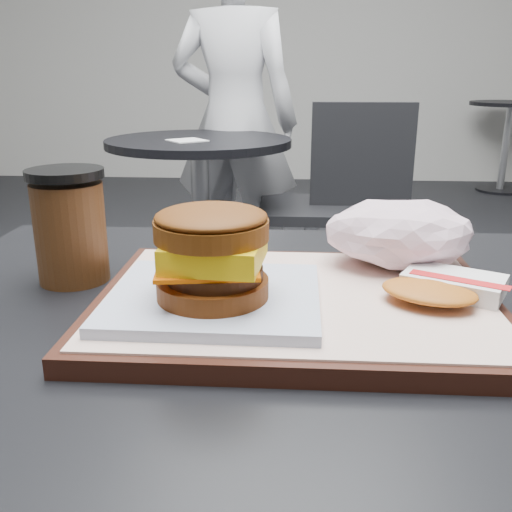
% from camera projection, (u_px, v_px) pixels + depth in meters
% --- Properties ---
extents(customer_table, '(0.80, 0.60, 0.77)m').
position_uv_depth(customer_table, '(278.00, 471.00, 0.61)').
color(customer_table, '#A5A5AA').
rests_on(customer_table, ground).
extents(serving_tray, '(0.38, 0.28, 0.02)m').
position_uv_depth(serving_tray, '(296.00, 303.00, 0.55)').
color(serving_tray, black).
rests_on(serving_tray, customer_table).
extents(breakfast_sandwich, '(0.19, 0.17, 0.09)m').
position_uv_depth(breakfast_sandwich, '(213.00, 264.00, 0.50)').
color(breakfast_sandwich, silver).
rests_on(breakfast_sandwich, serving_tray).
extents(hash_brown, '(0.13, 0.12, 0.02)m').
position_uv_depth(hash_brown, '(443.00, 287.00, 0.53)').
color(hash_brown, white).
rests_on(hash_brown, serving_tray).
extents(crumpled_wrapper, '(0.16, 0.12, 0.07)m').
position_uv_depth(crumpled_wrapper, '(400.00, 233.00, 0.62)').
color(crumpled_wrapper, white).
rests_on(crumpled_wrapper, serving_tray).
extents(coffee_cup, '(0.08, 0.08, 0.12)m').
position_uv_depth(coffee_cup, '(70.00, 228.00, 0.62)').
color(coffee_cup, '#442410').
rests_on(coffee_cup, customer_table).
extents(neighbor_table, '(0.70, 0.70, 0.75)m').
position_uv_depth(neighbor_table, '(200.00, 191.00, 2.21)').
color(neighbor_table, black).
rests_on(neighbor_table, ground).
extents(napkin, '(0.17, 0.17, 0.00)m').
position_uv_depth(napkin, '(187.00, 140.00, 2.07)').
color(napkin, white).
rests_on(napkin, neighbor_table).
extents(neighbor_chair, '(0.60, 0.42, 0.88)m').
position_uv_depth(neighbor_chair, '(329.00, 197.00, 2.28)').
color(neighbor_chair, '#B5B5BA').
rests_on(neighbor_chair, ground).
extents(patron, '(0.62, 0.46, 1.56)m').
position_uv_depth(patron, '(235.00, 122.00, 2.51)').
color(patron, silver).
rests_on(patron, ground).
extents(bg_table_far, '(0.66, 0.66, 0.75)m').
position_uv_depth(bg_table_far, '(508.00, 125.00, 4.77)').
color(bg_table_far, black).
rests_on(bg_table_far, ground).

